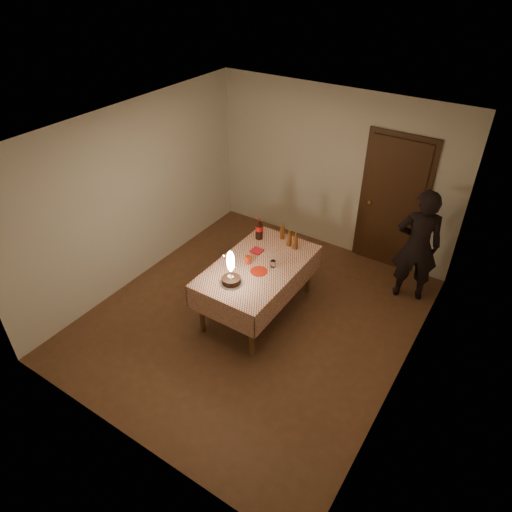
# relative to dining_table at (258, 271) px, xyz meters

# --- Properties ---
(ground) EXTENTS (4.00, 4.50, 0.01)m
(ground) POSITION_rel_dining_table_xyz_m (0.03, -0.15, -0.68)
(ground) COLOR brown
(ground) RESTS_ON ground
(room_shell) EXTENTS (4.04, 4.54, 2.62)m
(room_shell) POSITION_rel_dining_table_xyz_m (0.06, -0.08, 0.98)
(room_shell) COLOR beige
(room_shell) RESTS_ON ground
(dining_table) EXTENTS (1.02, 1.72, 0.78)m
(dining_table) POSITION_rel_dining_table_xyz_m (0.00, 0.00, 0.00)
(dining_table) COLOR brown
(dining_table) RESTS_ON ground
(birthday_cake) EXTENTS (0.29, 0.29, 0.47)m
(birthday_cake) POSITION_rel_dining_table_xyz_m (-0.07, -0.50, 0.24)
(birthday_cake) COLOR white
(birthday_cake) RESTS_ON dining_table
(red_plate) EXTENTS (0.22, 0.22, 0.01)m
(red_plate) POSITION_rel_dining_table_xyz_m (0.09, -0.11, 0.11)
(red_plate) COLOR #B21C0C
(red_plate) RESTS_ON dining_table
(red_cup) EXTENTS (0.08, 0.08, 0.10)m
(red_cup) POSITION_rel_dining_table_xyz_m (-0.13, -0.03, 0.15)
(red_cup) COLOR #B1260C
(red_cup) RESTS_ON dining_table
(clear_cup) EXTENTS (0.07, 0.07, 0.09)m
(clear_cup) POSITION_rel_dining_table_xyz_m (0.18, 0.07, 0.15)
(clear_cup) COLOR silver
(clear_cup) RESTS_ON dining_table
(napkin_stack) EXTENTS (0.15, 0.15, 0.02)m
(napkin_stack) POSITION_rel_dining_table_xyz_m (-0.18, 0.25, 0.11)
(napkin_stack) COLOR red
(napkin_stack) RESTS_ON dining_table
(cola_bottle) EXTENTS (0.10, 0.10, 0.32)m
(cola_bottle) POSITION_rel_dining_table_xyz_m (-0.34, 0.55, 0.26)
(cola_bottle) COLOR black
(cola_bottle) RESTS_ON dining_table
(amber_bottle_left) EXTENTS (0.06, 0.06, 0.26)m
(amber_bottle_left) POSITION_rel_dining_table_xyz_m (-0.06, 0.73, 0.22)
(amber_bottle_left) COLOR #612F10
(amber_bottle_left) RESTS_ON dining_table
(amber_bottle_right) EXTENTS (0.06, 0.06, 0.26)m
(amber_bottle_right) POSITION_rel_dining_table_xyz_m (0.22, 0.60, 0.22)
(amber_bottle_right) COLOR #612F10
(amber_bottle_right) RESTS_ON dining_table
(amber_bottle_mid) EXTENTS (0.06, 0.06, 0.26)m
(amber_bottle_mid) POSITION_rel_dining_table_xyz_m (0.11, 0.62, 0.22)
(amber_bottle_mid) COLOR #612F10
(amber_bottle_mid) RESTS_ON dining_table
(photographer) EXTENTS (0.72, 0.60, 1.69)m
(photographer) POSITION_rel_dining_table_xyz_m (1.63, 1.47, 0.17)
(photographer) COLOR black
(photographer) RESTS_ON ground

